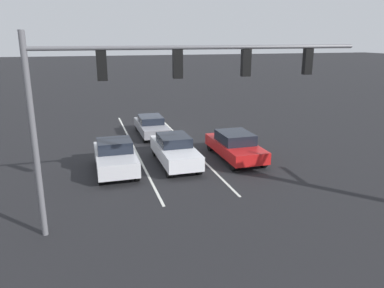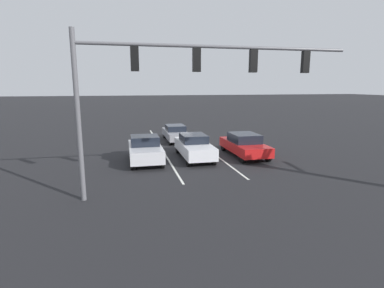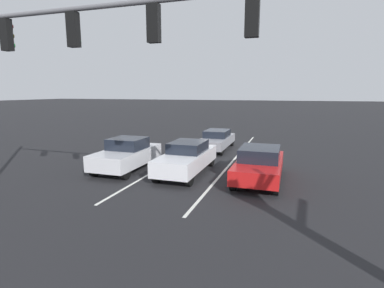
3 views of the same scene
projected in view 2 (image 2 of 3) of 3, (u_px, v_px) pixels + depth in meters
name	position (u px, v px, depth m)	size (l,w,h in m)	color
ground_plane	(176.00, 140.00, 25.92)	(240.00, 240.00, 0.00)	black
lane_stripe_left_divider	(203.00, 145.00, 23.48)	(0.12, 17.85, 0.01)	silver
lane_stripe_center_divider	(161.00, 147.00, 22.76)	(0.12, 17.85, 0.01)	silver
car_red_leftlane_front	(244.00, 145.00, 19.92)	(1.92, 4.75, 1.50)	red
car_white_midlane_front	(194.00, 146.00, 19.18)	(1.76, 4.80, 1.55)	silver
car_silver_rightlane_front	(145.00, 149.00, 18.23)	(1.90, 4.26, 1.62)	silver
car_gray_midlane_second	(176.00, 133.00, 25.32)	(1.72, 4.62, 1.33)	gray
traffic_signal_gantry	(180.00, 74.00, 12.23)	(11.70, 0.37, 6.74)	slate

